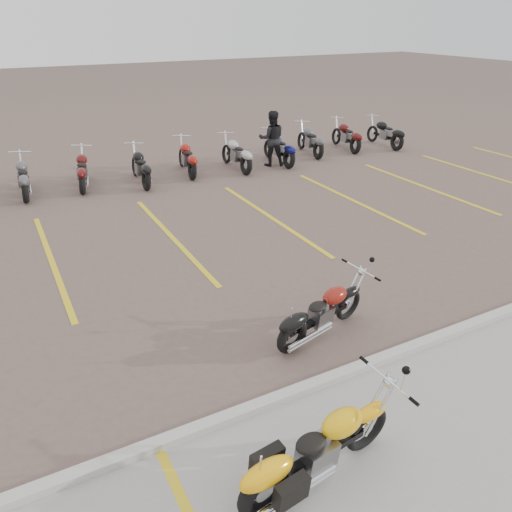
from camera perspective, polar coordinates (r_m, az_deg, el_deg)
The scene contains 7 objects.
ground at distance 8.71m, azimuth -0.73°, elevation -7.23°, with size 100.00×100.00×0.00m, color brown.
curb at distance 7.31m, azimuth 6.76°, elevation -14.38°, with size 60.00×0.18×0.12m, color #ADAAA3.
parking_stripes at distance 11.99m, azimuth -9.60°, elevation 2.16°, with size 38.00×5.50×0.01m, color gold, non-canonical shape.
yellow_cruiser at distance 5.92m, azimuth 6.59°, elevation -21.30°, with size 2.14×0.43×0.88m.
flame_cruiser at distance 8.15m, azimuth 7.11°, elevation -6.69°, with size 1.93×0.59×0.81m.
person_b at distance 17.47m, azimuth 1.81°, elevation 13.27°, with size 0.90×0.70×1.86m, color black.
bg_bike_row at distance 16.21m, azimuth -13.49°, elevation 10.19°, with size 20.64×2.05×1.10m.
Camera 1 is at (-3.34, -6.48, 4.77)m, focal length 35.00 mm.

